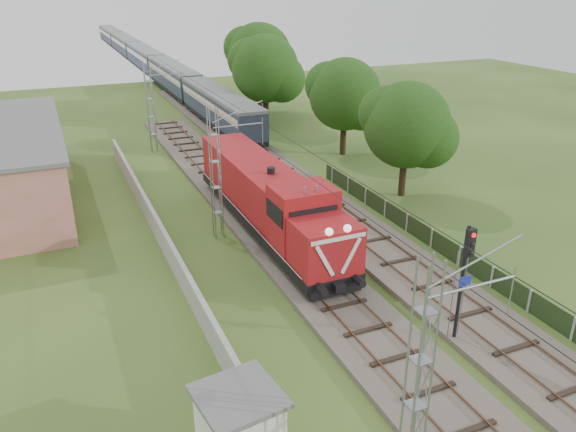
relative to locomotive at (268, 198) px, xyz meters
name	(u,v)px	position (x,y,z in m)	size (l,w,h in m)	color
ground	(360,328)	(0.00, -11.24, -2.36)	(140.00, 140.00, 0.00)	#2D4C1C
track_main	(297,259)	(0.00, -4.24, -2.17)	(4.20, 70.00, 0.45)	#6B6054
track_side	(287,177)	(5.00, 8.76, -2.17)	(4.20, 80.00, 0.45)	#6B6054
catenary	(216,174)	(-2.95, 0.76, 1.69)	(3.31, 70.00, 8.00)	gray
boundary_wall	(161,235)	(-6.50, 0.76, -1.61)	(0.25, 40.00, 1.50)	#9E9E99
station_building	(1,164)	(-15.00, 12.76, 0.28)	(8.40, 20.40, 5.22)	tan
fence	(460,257)	(8.00, -8.24, -1.76)	(0.12, 32.00, 1.20)	black
locomotive	(268,198)	(0.00, 0.00, 0.00)	(3.19, 18.21, 4.62)	black
coach_rake	(145,57)	(5.00, 68.84, 0.03)	(2.83, 105.84, 3.27)	black
signal_post	(466,266)	(3.21, -13.85, 1.46)	(0.61, 0.48, 5.55)	black
relay_hut	(240,427)	(-7.40, -16.14, -1.02)	(2.88, 2.88, 2.65)	silver
tree_a	(408,126)	(11.41, 2.30, 2.78)	(6.35, 6.05, 8.23)	#311F14
tree_b	(346,95)	(12.43, 13.09, 2.94)	(6.54, 6.23, 8.48)	#311F14
tree_c	(266,69)	(9.97, 25.64, 3.56)	(7.32, 6.97, 9.49)	#311F14
tree_d	(260,57)	(11.84, 32.23, 3.96)	(7.81, 7.44, 10.12)	#311F14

